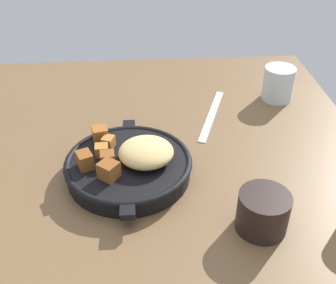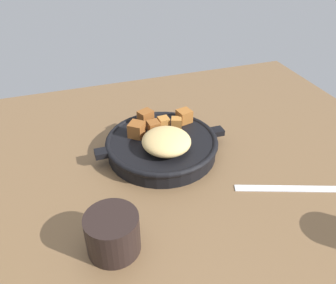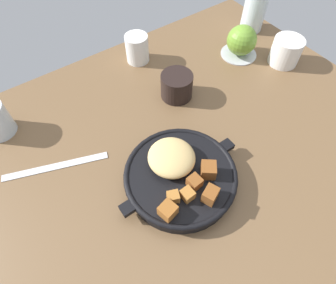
{
  "view_description": "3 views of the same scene",
  "coord_description": "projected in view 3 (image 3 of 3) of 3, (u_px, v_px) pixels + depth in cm",
  "views": [
    {
      "loc": [
        54.64,
        -2.46,
        47.79
      ],
      "look_at": [
        -3.81,
        1.57,
        6.73
      ],
      "focal_mm": 43.89,
      "sensor_mm": 36.0,
      "label": 1
    },
    {
      "loc": [
        14.05,
        50.2,
        43.04
      ],
      "look_at": [
        -3.17,
        -0.98,
        5.85
      ],
      "focal_mm": 37.44,
      "sensor_mm": 36.0,
      "label": 2
    },
    {
      "loc": [
        -21.28,
        -26.64,
        53.21
      ],
      "look_at": [
        -2.51,
        0.02,
        7.09
      ],
      "focal_mm": 30.52,
      "sensor_mm": 36.0,
      "label": 3
    }
  ],
  "objects": [
    {
      "name": "ground_plane",
      "position": [
        177.0,
        158.0,
        0.64
      ],
      "size": [
        109.15,
        84.35,
        2.4
      ],
      "primitive_type": "cube",
      "color": "brown"
    },
    {
      "name": "butter_knife",
      "position": [
        56.0,
        166.0,
        0.61
      ],
      "size": [
        21.47,
        8.97,
        0.36
      ],
      "primitive_type": "cube",
      "rotation": [
        0.0,
        0.0,
        -0.34
      ],
      "color": "silver",
      "rests_on": "ground_plane"
    },
    {
      "name": "saucer_plate",
      "position": [
        238.0,
        53.0,
        0.83
      ],
      "size": [
        10.3,
        10.3,
        0.6
      ],
      "primitive_type": "cylinder",
      "color": "#B7BABF",
      "rests_on": "ground_plane"
    },
    {
      "name": "water_glass_tall",
      "position": [
        254.0,
        12.0,
        0.86
      ],
      "size": [
        6.77,
        6.77,
        11.17
      ],
      "primitive_type": "cylinder",
      "color": "silver",
      "rests_on": "ground_plane"
    },
    {
      "name": "coffee_mug_dark",
      "position": [
        177.0,
        86.0,
        0.71
      ],
      "size": [
        8.0,
        8.0,
        6.46
      ],
      "primitive_type": "cylinder",
      "color": "black",
      "rests_on": "ground_plane"
    },
    {
      "name": "cast_iron_skillet",
      "position": [
        180.0,
        175.0,
        0.57
      ],
      "size": [
        27.13,
        22.83,
        6.91
      ],
      "color": "black",
      "rests_on": "ground_plane"
    },
    {
      "name": "white_creamer_pitcher",
      "position": [
        137.0,
        49.0,
        0.79
      ],
      "size": [
        6.31,
        6.31,
        7.71
      ],
      "primitive_type": "cylinder",
      "color": "white",
      "rests_on": "ground_plane"
    },
    {
      "name": "red_apple",
      "position": [
        242.0,
        40.0,
        0.79
      ],
      "size": [
        8.29,
        8.29,
        8.29
      ],
      "primitive_type": "sphere",
      "color": "olive",
      "rests_on": "saucer_plate"
    },
    {
      "name": "ceramic_mug_white",
      "position": [
        286.0,
        51.0,
        0.78
      ],
      "size": [
        8.08,
        8.08,
        7.33
      ],
      "primitive_type": "cylinder",
      "color": "silver",
      "rests_on": "ground_plane"
    }
  ]
}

